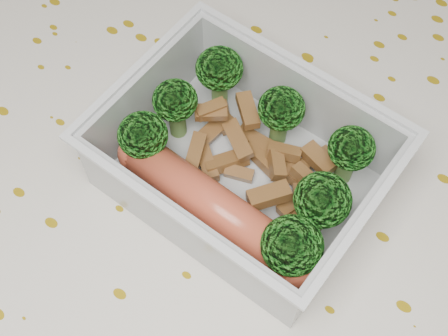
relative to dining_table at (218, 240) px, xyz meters
The scene contains 6 objects.
dining_table is the anchor object (origin of this frame).
tablecloth 0.05m from the dining_table, ahead, with size 1.46×0.96×0.19m.
lunch_container 0.11m from the dining_table, 48.35° to the left, with size 0.18×0.14×0.06m.
broccoli_florets 0.13m from the dining_table, 46.61° to the left, with size 0.15×0.11×0.05m.
meat_pile 0.11m from the dining_table, 62.73° to the left, with size 0.10×0.07×0.03m.
sausage 0.12m from the dining_table, 57.97° to the right, with size 0.15×0.04×0.03m.
Camera 1 is at (0.11, -0.15, 1.12)m, focal length 50.00 mm.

